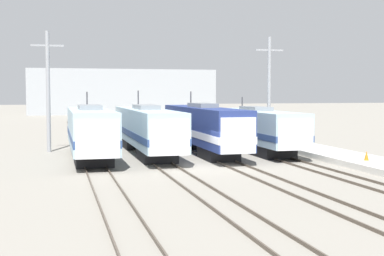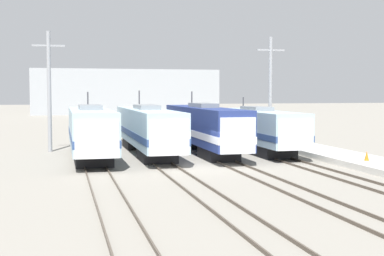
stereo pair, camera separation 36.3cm
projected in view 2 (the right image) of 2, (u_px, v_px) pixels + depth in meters
name	position (u px, v px, depth m)	size (l,w,h in m)	color
ground_plane	(201.00, 167.00, 37.08)	(400.00, 400.00, 0.00)	gray
rail_pair_far_left	(96.00, 170.00, 35.37)	(1.51, 120.00, 0.15)	#4C4238
rail_pair_center_left	(168.00, 167.00, 36.51)	(1.51, 120.00, 0.15)	#4C4238
rail_pair_center_right	(234.00, 165.00, 37.65)	(1.51, 120.00, 0.15)	#4C4238
rail_pair_far_right	(297.00, 163.00, 38.79)	(1.51, 120.00, 0.15)	#4C4238
locomotive_far_left	(91.00, 131.00, 41.46)	(3.12, 16.29, 5.24)	#232326
locomotive_center_left	(148.00, 129.00, 44.70)	(3.03, 19.61, 5.37)	#232326
locomotive_center_right	(205.00, 128.00, 45.21)	(2.82, 18.66, 5.29)	black
locomotive_far_right	(259.00, 129.00, 46.29)	(3.08, 16.21, 4.77)	#232326
catenary_tower_left	(49.00, 89.00, 46.56)	(2.80, 0.35, 10.51)	gray
catenary_tower_right	(270.00, 90.00, 51.45)	(2.80, 0.35, 10.51)	gray
platform	(352.00, 159.00, 39.83)	(4.00, 120.00, 0.44)	beige
traffic_cone	(367.00, 156.00, 37.25)	(0.34, 0.34, 0.66)	orange
depot_building	(125.00, 92.00, 130.56)	(44.25, 12.34, 10.67)	#9EA3A8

